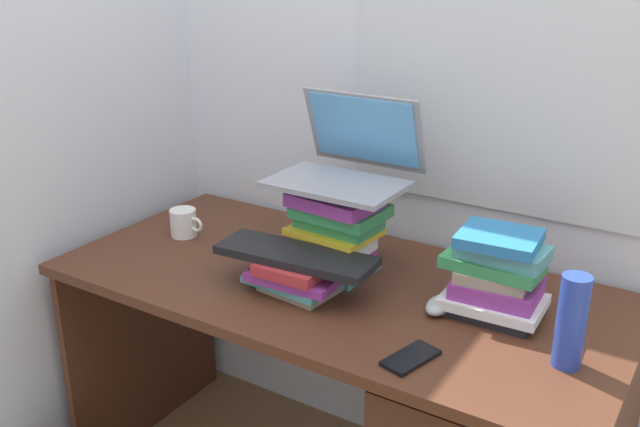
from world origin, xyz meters
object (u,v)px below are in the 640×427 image
Objects in this scene: book_stack_tall at (337,229)px; book_stack_side at (496,276)px; book_stack_keyboard_riser at (298,274)px; cell_phone at (411,358)px; mug at (184,223)px; keyboard at (296,255)px; water_bottle at (571,322)px; computer_mouse at (439,305)px; laptop at (348,161)px.

book_stack_tall reaches higher than book_stack_side.
cell_phone is at bearing -20.32° from book_stack_keyboard_riser.
book_stack_keyboard_riser reaches higher than mug.
keyboard reaches higher than book_stack_keyboard_riser.
water_bottle is at bearing -5.17° from mug.
computer_mouse is 0.49× the size of water_bottle.
book_stack_side is at bearing 1.92° from mug.
computer_mouse is at bearing 14.04° from book_stack_keyboard_riser.
book_stack_keyboard_riser is 0.33m from laptop.
computer_mouse is at bearing 112.94° from cell_phone.
book_stack_tall is at bearing 169.19° from computer_mouse.
keyboard is 0.52m from mug.
book_stack_tall is at bearing 76.25° from keyboard.
mug is at bearing -178.08° from book_stack_side.
computer_mouse is (0.33, -0.06, -0.11)m from book_stack_tall.
mug is 0.94m from cell_phone.
water_bottle reaches higher than cell_phone.
water_bottle is (1.19, -0.11, 0.06)m from mug.
laptop reaches higher than book_stack_side.
computer_mouse is 0.24m from cell_phone.
cell_phone is (0.03, -0.24, -0.01)m from computer_mouse.
laptop is 3.01× the size of mug.
mug is at bearing -170.29° from laptop.
book_stack_keyboard_riser is 0.69m from water_bottle.
water_bottle is at bearing -33.65° from book_stack_side.
laptop is 0.46m from computer_mouse.
laptop reaches higher than keyboard.
water_bottle is (0.33, -0.07, 0.09)m from computer_mouse.
book_stack_keyboard_riser is 0.50m from book_stack_side.
book_stack_side is at bearing 146.35° from water_bottle.
keyboard is (-0.03, -0.22, -0.20)m from laptop.
book_stack_tall reaches higher than water_bottle.
water_bottle is at bearing -2.55° from keyboard.
book_stack_keyboard_riser is at bearing -178.75° from water_bottle.
book_stack_side is 0.72× the size of laptop.
laptop is 0.72m from water_bottle.
book_stack_tall is at bearing -88.56° from laptop.
keyboard reaches higher than cell_phone.
book_stack_side is at bearing 14.44° from keyboard.
mug is (-0.86, 0.03, 0.02)m from computer_mouse.
cell_phone is at bearing -39.05° from book_stack_tall.
keyboard is 3.59× the size of mug.
mug is 0.55× the size of water_bottle.
book_stack_keyboard_riser is at bearing -165.96° from computer_mouse.
laptop is 2.59× the size of cell_phone.
book_stack_side reaches higher than mug.
book_stack_keyboard_riser is at bearing 174.26° from cell_phone.
computer_mouse is (-0.11, -0.07, -0.08)m from book_stack_side.
keyboard is (-0.48, -0.16, 0.00)m from book_stack_side.
book_stack_keyboard_riser is 1.03× the size of book_stack_side.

